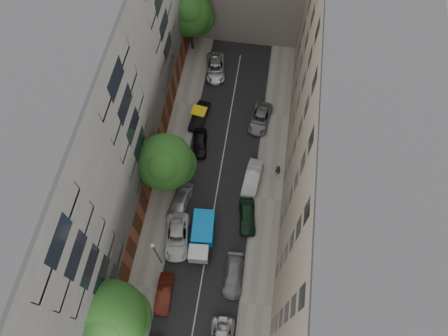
% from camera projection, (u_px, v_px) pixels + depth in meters
% --- Properties ---
extents(ground, '(120.00, 120.00, 0.00)m').
position_uv_depth(ground, '(217.00, 192.00, 43.22)').
color(ground, '#4C4C49').
rests_on(ground, ground).
extents(road_surface, '(8.00, 44.00, 0.02)m').
position_uv_depth(road_surface, '(217.00, 192.00, 43.22)').
color(road_surface, black).
rests_on(road_surface, ground).
extents(sidewalk_left, '(3.00, 44.00, 0.15)m').
position_uv_depth(sidewalk_left, '(167.00, 185.00, 43.53)').
color(sidewalk_left, gray).
rests_on(sidewalk_left, ground).
extents(sidewalk_right, '(3.00, 44.00, 0.15)m').
position_uv_depth(sidewalk_right, '(267.00, 199.00, 42.78)').
color(sidewalk_right, gray).
rests_on(sidewalk_right, ground).
extents(building_left, '(8.00, 44.00, 20.00)m').
position_uv_depth(building_left, '(92.00, 129.00, 35.10)').
color(building_left, '#464442').
rests_on(building_left, ground).
extents(building_right, '(8.00, 44.00, 20.00)m').
position_uv_depth(building_right, '(344.00, 161.00, 33.60)').
color(building_right, tan).
rests_on(building_right, ground).
extents(tarp_truck, '(2.35, 5.22, 2.35)m').
position_uv_depth(tarp_truck, '(202.00, 236.00, 39.61)').
color(tarp_truck, black).
rests_on(tarp_truck, ground).
extents(car_left_1, '(1.48, 3.90, 1.27)m').
position_uv_depth(car_left_1, '(164.00, 294.00, 37.68)').
color(car_left_1, '#4E180F').
rests_on(car_left_1, ground).
extents(car_left_2, '(3.08, 5.41, 1.42)m').
position_uv_depth(car_left_2, '(177.00, 237.00, 40.16)').
color(car_left_2, silver).
rests_on(car_left_2, ground).
extents(car_left_3, '(2.55, 4.75, 1.31)m').
position_uv_depth(car_left_3, '(180.00, 203.00, 41.91)').
color(car_left_3, '#B6B7BB').
rests_on(car_left_3, ground).
extents(car_left_4, '(2.06, 4.05, 1.32)m').
position_uv_depth(car_left_4, '(200.00, 143.00, 45.29)').
color(car_left_4, black).
rests_on(car_left_4, ground).
extents(car_left_5, '(2.10, 4.43, 1.40)m').
position_uv_depth(car_left_5, '(199.00, 116.00, 46.95)').
color(car_left_5, black).
rests_on(car_left_5, ground).
extents(car_left_6, '(3.07, 5.28, 1.38)m').
position_uv_depth(car_left_6, '(216.00, 68.00, 50.37)').
color(car_left_6, silver).
rests_on(car_left_6, ground).
extents(car_right_1, '(1.96, 4.45, 1.27)m').
position_uv_depth(car_right_1, '(233.00, 276.00, 38.44)').
color(car_right_1, gray).
rests_on(car_right_1, ground).
extents(car_right_2, '(2.29, 4.36, 1.42)m').
position_uv_depth(car_right_2, '(247.00, 217.00, 41.16)').
color(car_right_2, black).
rests_on(car_right_2, ground).
extents(car_right_3, '(2.07, 4.69, 1.50)m').
position_uv_depth(car_right_3, '(252.00, 178.00, 43.16)').
color(car_right_3, silver).
rests_on(car_right_3, ground).
extents(car_right_4, '(2.76, 4.93, 1.30)m').
position_uv_depth(car_right_4, '(260.00, 118.00, 46.87)').
color(car_right_4, slate).
rests_on(car_right_4, ground).
extents(tree_near, '(6.29, 6.16, 8.92)m').
position_uv_depth(tree_near, '(110.00, 321.00, 31.68)').
color(tree_near, '#382619').
rests_on(tree_near, sidewalk_left).
extents(tree_mid, '(5.83, 5.63, 8.33)m').
position_uv_depth(tree_mid, '(166.00, 164.00, 38.57)').
color(tree_mid, '#382619').
rests_on(tree_mid, sidewalk_left).
extents(tree_far, '(5.72, 5.51, 8.52)m').
position_uv_depth(tree_far, '(190.00, 15.00, 47.67)').
color(tree_far, '#382619').
rests_on(tree_far, sidewalk_left).
extents(lamp_post, '(0.36, 0.36, 6.04)m').
position_uv_depth(lamp_post, '(156.00, 252.00, 36.19)').
color(lamp_post, '#1C623C').
rests_on(lamp_post, sidewalk_left).
extents(pedestrian, '(0.71, 0.58, 1.67)m').
position_uv_depth(pedestrian, '(278.00, 170.00, 43.36)').
color(pedestrian, black).
rests_on(pedestrian, sidewalk_right).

